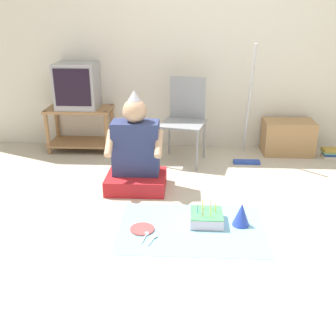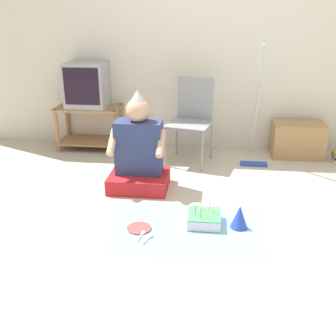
% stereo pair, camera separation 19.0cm
% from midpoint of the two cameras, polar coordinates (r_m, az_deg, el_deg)
% --- Properties ---
extents(ground_plane, '(16.00, 16.00, 0.00)m').
position_cam_midpoint_polar(ground_plane, '(2.99, 9.11, -9.17)').
color(ground_plane, '#BCB29E').
extents(wall_back, '(6.40, 0.06, 2.55)m').
position_cam_midpoint_polar(wall_back, '(4.57, 9.26, 18.48)').
color(wall_back, beige).
rests_on(wall_back, ground_plane).
extents(tv_stand, '(0.74, 0.41, 0.50)m').
position_cam_midpoint_polar(tv_stand, '(4.68, -10.13, 6.36)').
color(tv_stand, '#997047').
rests_on(tv_stand, ground_plane).
extents(tv, '(0.45, 0.40, 0.50)m').
position_cam_midpoint_polar(tv, '(4.59, -10.51, 11.78)').
color(tv, '#99999E').
rests_on(tv, tv_stand).
extents(folding_chair, '(0.53, 0.52, 0.88)m').
position_cam_midpoint_polar(folding_chair, '(4.20, 4.79, 7.69)').
color(folding_chair, gray).
rests_on(folding_chair, ground_plane).
extents(cardboard_box_stack, '(0.56, 0.35, 0.38)m').
position_cam_midpoint_polar(cardboard_box_stack, '(4.64, 19.40, 3.89)').
color(cardboard_box_stack, '#A87F51').
rests_on(cardboard_box_stack, ground_plane).
extents(dust_mop, '(0.28, 0.38, 1.24)m').
position_cam_midpoint_polar(dust_mop, '(4.26, 13.84, 5.36)').
color(dust_mop, '#2D4CB2').
rests_on(dust_mop, ground_plane).
extents(person_seated, '(0.53, 0.43, 0.90)m').
position_cam_midpoint_polar(person_seated, '(3.55, -2.73, 1.90)').
color(person_seated, red).
rests_on(person_seated, ground_plane).
extents(party_cloth, '(1.10, 0.76, 0.01)m').
position_cam_midpoint_polar(party_cloth, '(3.00, 4.82, -8.82)').
color(party_cloth, '#7FC6E0').
rests_on(party_cloth, ground_plane).
extents(birthday_cake, '(0.25, 0.25, 0.16)m').
position_cam_midpoint_polar(birthday_cake, '(3.05, 7.06, -7.32)').
color(birthday_cake, silver).
rests_on(birthday_cake, party_cloth).
extents(party_hat_blue, '(0.13, 0.13, 0.18)m').
position_cam_midpoint_polar(party_hat_blue, '(3.03, 12.12, -6.92)').
color(party_hat_blue, blue).
rests_on(party_hat_blue, party_cloth).
extents(paper_plate, '(0.18, 0.18, 0.01)m').
position_cam_midpoint_polar(paper_plate, '(2.98, -2.39, -8.72)').
color(paper_plate, '#D84C4C').
rests_on(paper_plate, party_cloth).
extents(plastic_spoon_near, '(0.05, 0.14, 0.01)m').
position_cam_midpoint_polar(plastic_spoon_near, '(2.91, -1.89, -9.54)').
color(plastic_spoon_near, white).
rests_on(plastic_spoon_near, party_cloth).
extents(plastic_spoon_far, '(0.06, 0.14, 0.01)m').
position_cam_midpoint_polar(plastic_spoon_far, '(2.88, -0.77, -9.94)').
color(plastic_spoon_far, white).
rests_on(plastic_spoon_far, party_cloth).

